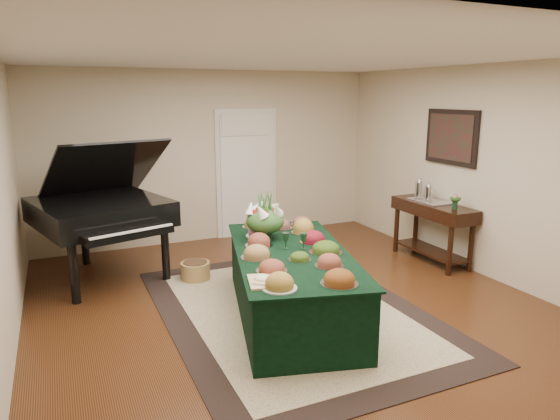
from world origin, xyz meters
name	(u,v)px	position (x,y,z in m)	size (l,w,h in m)	color
ground	(291,306)	(0.00, 0.00, 0.00)	(6.00, 6.00, 0.00)	black
area_rug	(291,311)	(-0.06, -0.12, 0.01)	(2.66, 3.73, 0.01)	black
kitchen_doorway	(247,175)	(0.60, 2.97, 1.02)	(1.05, 0.07, 2.10)	silver
buffet_table	(291,283)	(-0.10, -0.21, 0.37)	(1.73, 2.64, 0.73)	black
food_platters	(290,245)	(-0.09, -0.15, 0.78)	(1.41, 2.37, 0.14)	silver
cutting_board	(269,278)	(-0.65, -0.91, 0.76)	(0.44, 0.44, 0.10)	tan
green_goblets	(295,241)	(-0.03, -0.15, 0.82)	(0.24, 0.17, 0.18)	black
floral_centerpiece	(265,216)	(-0.17, 0.33, 0.99)	(0.45, 0.45, 0.45)	black
grand_piano	(101,210)	(-1.80, 1.83, 0.90)	(1.83, 2.03, 1.78)	black
wicker_basket	(195,271)	(-0.76, 1.25, 0.12)	(0.37, 0.37, 0.23)	olive
mahogany_sideboard	(433,216)	(2.50, 0.61, 0.65)	(0.45, 1.33, 0.84)	black
tea_service	(425,192)	(2.50, 0.81, 0.96)	(0.34, 0.58, 0.30)	silver
pink_bouquet	(455,199)	(2.50, 0.21, 0.98)	(0.16, 0.16, 0.21)	black
wall_painting	(451,137)	(2.72, 0.61, 1.75)	(0.05, 0.95, 0.75)	black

